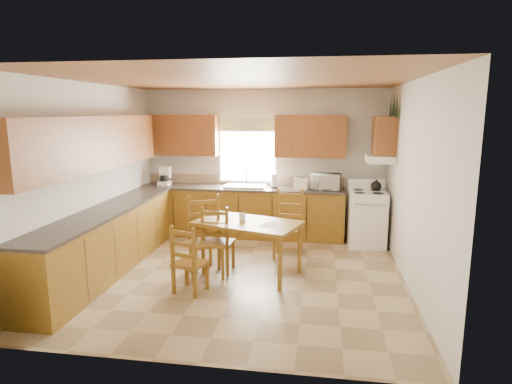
# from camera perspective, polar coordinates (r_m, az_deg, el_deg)

# --- Properties ---
(floor) EXTENTS (4.50, 4.50, 0.00)m
(floor) POSITION_cam_1_polar(r_m,az_deg,el_deg) (6.21, -1.82, -10.96)
(floor) COLOR #9C8560
(floor) RESTS_ON ground
(ceiling) EXTENTS (4.50, 4.50, 0.00)m
(ceiling) POSITION_cam_1_polar(r_m,az_deg,el_deg) (5.79, -1.98, 14.74)
(ceiling) COLOR brown
(ceiling) RESTS_ON floor
(wall_left) EXTENTS (4.50, 4.50, 0.00)m
(wall_left) POSITION_cam_1_polar(r_m,az_deg,el_deg) (6.64, -21.38, 1.80)
(wall_left) COLOR beige
(wall_left) RESTS_ON floor
(wall_right) EXTENTS (4.50, 4.50, 0.00)m
(wall_right) POSITION_cam_1_polar(r_m,az_deg,el_deg) (5.87, 20.23, 0.81)
(wall_right) COLOR beige
(wall_right) RESTS_ON floor
(wall_back) EXTENTS (4.50, 4.50, 0.00)m
(wall_back) POSITION_cam_1_polar(r_m,az_deg,el_deg) (8.05, 1.03, 3.97)
(wall_back) COLOR beige
(wall_back) RESTS_ON floor
(wall_front) EXTENTS (4.50, 4.50, 0.00)m
(wall_front) POSITION_cam_1_polar(r_m,az_deg,el_deg) (3.71, -8.27, -4.10)
(wall_front) COLOR beige
(wall_front) RESTS_ON floor
(lower_cab_back) EXTENTS (3.75, 0.60, 0.88)m
(lower_cab_back) POSITION_cam_1_polar(r_m,az_deg,el_deg) (7.98, -1.95, -2.74)
(lower_cab_back) COLOR brown
(lower_cab_back) RESTS_ON floor
(lower_cab_left) EXTENTS (0.60, 3.60, 0.88)m
(lower_cab_left) POSITION_cam_1_polar(r_m,az_deg,el_deg) (6.56, -19.21, -6.32)
(lower_cab_left) COLOR brown
(lower_cab_left) RESTS_ON floor
(counter_back) EXTENTS (3.75, 0.63, 0.04)m
(counter_back) POSITION_cam_1_polar(r_m,az_deg,el_deg) (7.88, -1.97, 0.51)
(counter_back) COLOR #3C342F
(counter_back) RESTS_ON lower_cab_back
(counter_left) EXTENTS (0.63, 3.60, 0.04)m
(counter_left) POSITION_cam_1_polar(r_m,az_deg,el_deg) (6.44, -19.45, -2.40)
(counter_left) COLOR #3C342F
(counter_left) RESTS_ON lower_cab_left
(backsplash) EXTENTS (3.75, 0.01, 0.18)m
(backsplash) POSITION_cam_1_polar(r_m,az_deg,el_deg) (8.14, -1.60, 1.63)
(backsplash) COLOR #93795F
(backsplash) RESTS_ON counter_back
(upper_cab_back_left) EXTENTS (1.41, 0.33, 0.75)m
(upper_cab_back_left) POSITION_cam_1_polar(r_m,az_deg,el_deg) (8.20, -9.99, 7.47)
(upper_cab_back_left) COLOR brown
(upper_cab_back_left) RESTS_ON wall_back
(upper_cab_back_right) EXTENTS (1.25, 0.33, 0.75)m
(upper_cab_back_right) POSITION_cam_1_polar(r_m,az_deg,el_deg) (7.78, 7.25, 7.38)
(upper_cab_back_right) COLOR brown
(upper_cab_back_right) RESTS_ON wall_back
(upper_cab_left) EXTENTS (0.33, 3.60, 0.75)m
(upper_cab_left) POSITION_cam_1_polar(r_m,az_deg,el_deg) (6.37, -21.06, 6.06)
(upper_cab_left) COLOR brown
(upper_cab_left) RESTS_ON wall_left
(upper_cab_stove) EXTENTS (0.33, 0.62, 0.62)m
(upper_cab_stove) POSITION_cam_1_polar(r_m,az_deg,el_deg) (7.41, 16.70, 7.21)
(upper_cab_stove) COLOR brown
(upper_cab_stove) RESTS_ON wall_right
(range_hood) EXTENTS (0.44, 0.62, 0.12)m
(range_hood) POSITION_cam_1_polar(r_m,az_deg,el_deg) (7.43, 16.16, 4.31)
(range_hood) COLOR white
(range_hood) RESTS_ON wall_right
(window_frame) EXTENTS (1.13, 0.02, 1.18)m
(window_frame) POSITION_cam_1_polar(r_m,az_deg,el_deg) (8.05, -1.12, 5.39)
(window_frame) COLOR white
(window_frame) RESTS_ON wall_back
(window_pane) EXTENTS (1.05, 0.01, 1.10)m
(window_pane) POSITION_cam_1_polar(r_m,az_deg,el_deg) (8.04, -1.12, 5.39)
(window_pane) COLOR white
(window_pane) RESTS_ON wall_back
(window_valance) EXTENTS (1.19, 0.01, 0.24)m
(window_valance) POSITION_cam_1_polar(r_m,az_deg,el_deg) (7.99, -1.17, 8.95)
(window_valance) COLOR #4D753F
(window_valance) RESTS_ON wall_back
(sink_basin) EXTENTS (0.75, 0.45, 0.04)m
(sink_basin) POSITION_cam_1_polar(r_m,az_deg,el_deg) (7.86, -1.43, 0.78)
(sink_basin) COLOR silver
(sink_basin) RESTS_ON counter_back
(pine_decal_a) EXTENTS (0.22, 0.22, 0.36)m
(pine_decal_a) POSITION_cam_1_polar(r_m,az_deg,el_deg) (7.10, 18.32, 10.88)
(pine_decal_a) COLOR black
(pine_decal_a) RESTS_ON wall_right
(pine_decal_b) EXTENTS (0.22, 0.22, 0.36)m
(pine_decal_b) POSITION_cam_1_polar(r_m,az_deg,el_deg) (7.42, 17.93, 11.18)
(pine_decal_b) COLOR black
(pine_decal_b) RESTS_ON wall_right
(pine_decal_c) EXTENTS (0.22, 0.22, 0.36)m
(pine_decal_c) POSITION_cam_1_polar(r_m,az_deg,el_deg) (7.73, 17.53, 10.86)
(pine_decal_c) COLOR black
(pine_decal_c) RESTS_ON wall_right
(stove) EXTENTS (0.63, 0.65, 0.93)m
(stove) POSITION_cam_1_polar(r_m,az_deg,el_deg) (7.64, 14.53, -3.51)
(stove) COLOR white
(stove) RESTS_ON floor
(coffeemaker) EXTENTS (0.21, 0.25, 0.34)m
(coffeemaker) POSITION_cam_1_polar(r_m,az_deg,el_deg) (8.25, -12.15, 2.06)
(coffeemaker) COLOR white
(coffeemaker) RESTS_ON counter_back
(paper_towel) EXTENTS (0.11, 0.11, 0.26)m
(paper_towel) POSITION_cam_1_polar(r_m,az_deg,el_deg) (7.79, 2.42, 1.50)
(paper_towel) COLOR white
(paper_towel) RESTS_ON counter_back
(toaster) EXTENTS (0.26, 0.18, 0.20)m
(toaster) POSITION_cam_1_polar(r_m,az_deg,el_deg) (7.69, 6.04, 1.10)
(toaster) COLOR white
(toaster) RESTS_ON counter_back
(microwave) EXTENTS (0.51, 0.40, 0.28)m
(microwave) POSITION_cam_1_polar(r_m,az_deg,el_deg) (7.72, 9.29, 1.39)
(microwave) COLOR white
(microwave) RESTS_ON counter_back
(dining_table) EXTENTS (1.61, 1.22, 0.77)m
(dining_table) POSITION_cam_1_polar(r_m,az_deg,el_deg) (6.12, -1.14, -7.46)
(dining_table) COLOR brown
(dining_table) RESTS_ON floor
(chair_near_left) EXTENTS (0.46, 0.44, 0.89)m
(chair_near_left) POSITION_cam_1_polar(r_m,az_deg,el_deg) (5.57, -8.79, -8.77)
(chair_near_left) COLOR brown
(chair_near_left) RESTS_ON floor
(chair_near_right) EXTENTS (0.43, 0.42, 0.99)m
(chair_near_right) POSITION_cam_1_polar(r_m,az_deg,el_deg) (6.22, -5.05, -6.16)
(chair_near_right) COLOR brown
(chair_near_right) RESTS_ON floor
(chair_far_left) EXTENTS (0.60, 0.59, 1.12)m
(chair_far_left) POSITION_cam_1_polar(r_m,az_deg,el_deg) (6.03, -6.71, -6.08)
(chair_far_left) COLOR brown
(chair_far_left) RESTS_ON floor
(chair_far_right) EXTENTS (0.47, 0.45, 1.06)m
(chair_far_right) POSITION_cam_1_polar(r_m,az_deg,el_deg) (6.78, 4.33, -4.38)
(chair_far_right) COLOR brown
(chair_far_right) RESTS_ON floor
(table_paper) EXTENTS (0.29, 0.33, 0.00)m
(table_paper) POSITION_cam_1_polar(r_m,az_deg,el_deg) (5.85, 2.03, -4.41)
(table_paper) COLOR white
(table_paper) RESTS_ON dining_table
(table_card) EXTENTS (0.09, 0.02, 0.11)m
(table_card) POSITION_cam_1_polar(r_m,az_deg,el_deg) (6.05, -1.86, -3.35)
(table_card) COLOR white
(table_card) RESTS_ON dining_table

